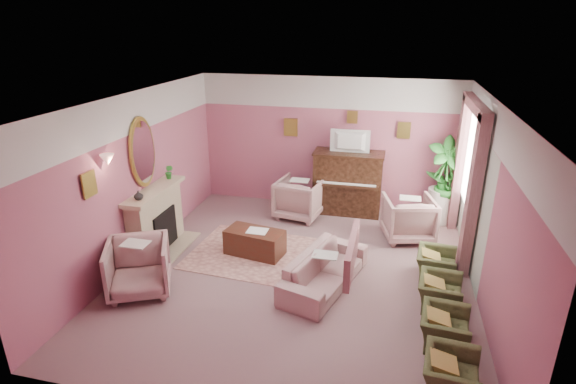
% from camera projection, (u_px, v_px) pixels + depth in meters
% --- Properties ---
extents(floor, '(5.50, 6.00, 0.01)m').
position_uv_depth(floor, '(297.00, 272.00, 7.35)').
color(floor, '#805E62').
rests_on(floor, ground).
extents(ceiling, '(5.50, 6.00, 0.01)m').
position_uv_depth(ceiling, '(298.00, 100.00, 6.35)').
color(ceiling, silver).
rests_on(ceiling, wall_back).
extents(wall_back, '(5.50, 0.02, 2.80)m').
position_uv_depth(wall_back, '(328.00, 144.00, 9.58)').
color(wall_back, '#7F4463').
rests_on(wall_back, floor).
extents(wall_front, '(5.50, 0.02, 2.80)m').
position_uv_depth(wall_front, '(228.00, 305.00, 4.13)').
color(wall_front, '#7F4463').
rests_on(wall_front, floor).
extents(wall_left, '(0.02, 6.00, 2.80)m').
position_uv_depth(wall_left, '(136.00, 178.00, 7.45)').
color(wall_left, '#7F4463').
rests_on(wall_left, floor).
extents(wall_right, '(0.02, 6.00, 2.80)m').
position_uv_depth(wall_right, '(490.00, 209.00, 6.25)').
color(wall_right, '#7F4463').
rests_on(wall_right, floor).
extents(picture_rail_band, '(5.50, 0.01, 0.65)m').
position_uv_depth(picture_rail_band, '(329.00, 93.00, 9.19)').
color(picture_rail_band, silver).
rests_on(picture_rail_band, wall_back).
extents(stripe_panel, '(0.01, 3.00, 2.15)m').
position_uv_depth(stripe_panel, '(472.00, 197.00, 7.55)').
color(stripe_panel, '#B1B7AA').
rests_on(stripe_panel, wall_right).
extents(fireplace_surround, '(0.30, 1.40, 1.10)m').
position_uv_depth(fireplace_surround, '(156.00, 221.00, 7.90)').
color(fireplace_surround, tan).
rests_on(fireplace_surround, floor).
extents(fireplace_inset, '(0.18, 0.72, 0.68)m').
position_uv_depth(fireplace_inset, '(162.00, 229.00, 7.93)').
color(fireplace_inset, black).
rests_on(fireplace_inset, floor).
extents(fire_ember, '(0.06, 0.54, 0.10)m').
position_uv_depth(fire_ember, '(165.00, 239.00, 7.99)').
color(fire_ember, '#FF3508').
rests_on(fire_ember, floor).
extents(mantel_shelf, '(0.40, 1.55, 0.07)m').
position_uv_depth(mantel_shelf, '(154.00, 191.00, 7.69)').
color(mantel_shelf, tan).
rests_on(mantel_shelf, fireplace_surround).
extents(hearth, '(0.55, 1.50, 0.02)m').
position_uv_depth(hearth, '(169.00, 249.00, 8.05)').
color(hearth, tan).
rests_on(hearth, floor).
extents(mirror_frame, '(0.04, 0.72, 1.20)m').
position_uv_depth(mirror_frame, '(142.00, 152.00, 7.48)').
color(mirror_frame, '#AB9D3F').
rests_on(mirror_frame, wall_left).
extents(mirror_glass, '(0.01, 0.60, 1.06)m').
position_uv_depth(mirror_glass, '(144.00, 152.00, 7.47)').
color(mirror_glass, white).
rests_on(mirror_glass, wall_left).
extents(sconce_shade, '(0.20, 0.20, 0.16)m').
position_uv_depth(sconce_shade, '(107.00, 160.00, 6.44)').
color(sconce_shade, tan).
rests_on(sconce_shade, wall_left).
extents(piano, '(1.40, 0.60, 1.30)m').
position_uv_depth(piano, '(348.00, 183.00, 9.44)').
color(piano, black).
rests_on(piano, floor).
extents(piano_keyshelf, '(1.30, 0.12, 0.06)m').
position_uv_depth(piano_keyshelf, '(346.00, 186.00, 9.10)').
color(piano_keyshelf, black).
rests_on(piano_keyshelf, piano).
extents(piano_keys, '(1.20, 0.08, 0.02)m').
position_uv_depth(piano_keys, '(346.00, 184.00, 9.09)').
color(piano_keys, white).
rests_on(piano_keys, piano).
extents(piano_top, '(1.45, 0.65, 0.04)m').
position_uv_depth(piano_top, '(349.00, 153.00, 9.21)').
color(piano_top, black).
rests_on(piano_top, piano).
extents(television, '(0.80, 0.12, 0.48)m').
position_uv_depth(television, '(350.00, 140.00, 9.06)').
color(television, black).
rests_on(television, piano).
extents(print_back_left, '(0.30, 0.03, 0.38)m').
position_uv_depth(print_back_left, '(291.00, 127.00, 9.60)').
color(print_back_left, '#AB9D3F').
rests_on(print_back_left, wall_back).
extents(print_back_right, '(0.26, 0.03, 0.34)m').
position_uv_depth(print_back_right, '(404.00, 130.00, 9.07)').
color(print_back_right, '#AB9D3F').
rests_on(print_back_right, wall_back).
extents(print_back_mid, '(0.22, 0.03, 0.26)m').
position_uv_depth(print_back_mid, '(352.00, 117.00, 9.22)').
color(print_back_mid, '#AB9D3F').
rests_on(print_back_mid, wall_back).
extents(print_left_wall, '(0.03, 0.28, 0.36)m').
position_uv_depth(print_left_wall, '(89.00, 184.00, 6.24)').
color(print_left_wall, '#AB9D3F').
rests_on(print_left_wall, wall_left).
extents(window_blind, '(0.03, 1.40, 1.80)m').
position_uv_depth(window_blind, '(474.00, 157.00, 7.56)').
color(window_blind, white).
rests_on(window_blind, wall_right).
extents(curtain_left, '(0.16, 0.34, 2.60)m').
position_uv_depth(curtain_left, '(473.00, 198.00, 6.89)').
color(curtain_left, '#8A5259').
rests_on(curtain_left, floor).
extents(curtain_right, '(0.16, 0.34, 2.60)m').
position_uv_depth(curtain_right, '(459.00, 164.00, 8.56)').
color(curtain_right, '#8A5259').
rests_on(curtain_right, floor).
extents(pelmet, '(0.16, 2.20, 0.16)m').
position_uv_depth(pelmet, '(476.00, 106.00, 7.28)').
color(pelmet, '#8A5259').
rests_on(pelmet, wall_right).
extents(mantel_plant, '(0.16, 0.16, 0.28)m').
position_uv_depth(mantel_plant, '(169.00, 172.00, 8.13)').
color(mantel_plant, '#2A842C').
rests_on(mantel_plant, mantel_shelf).
extents(mantel_vase, '(0.16, 0.16, 0.16)m').
position_uv_depth(mantel_vase, '(138.00, 195.00, 7.20)').
color(mantel_vase, silver).
rests_on(mantel_vase, mantel_shelf).
extents(area_rug, '(2.62, 1.98, 0.01)m').
position_uv_depth(area_rug, '(263.00, 255.00, 7.88)').
color(area_rug, '#AC776E').
rests_on(area_rug, floor).
extents(coffee_table, '(1.07, 0.67, 0.45)m').
position_uv_depth(coffee_table, '(255.00, 242.00, 7.84)').
color(coffee_table, '#442216').
rests_on(coffee_table, floor).
extents(table_paper, '(0.35, 0.28, 0.01)m').
position_uv_depth(table_paper, '(257.00, 231.00, 7.75)').
color(table_paper, white).
rests_on(table_paper, coffee_table).
extents(sofa, '(0.61, 1.84, 0.74)m').
position_uv_depth(sofa, '(325.00, 264.00, 6.86)').
color(sofa, tan).
rests_on(sofa, floor).
extents(sofa_throw, '(0.09, 1.39, 0.51)m').
position_uv_depth(sofa_throw, '(352.00, 253.00, 6.69)').
color(sofa_throw, '#8A5259').
rests_on(sofa_throw, sofa).
extents(floral_armchair_left, '(0.87, 0.87, 0.91)m').
position_uv_depth(floral_armchair_left, '(299.00, 196.00, 9.28)').
color(floral_armchair_left, tan).
rests_on(floral_armchair_left, floor).
extents(floral_armchair_right, '(0.87, 0.87, 0.91)m').
position_uv_depth(floral_armchair_right, '(408.00, 216.00, 8.35)').
color(floral_armchair_right, tan).
rests_on(floral_armchair_right, floor).
extents(floral_armchair_front, '(0.87, 0.87, 0.91)m').
position_uv_depth(floral_armchair_front, '(138.00, 265.00, 6.67)').
color(floral_armchair_front, tan).
rests_on(floral_armchair_front, floor).
extents(olive_chair_a, '(0.48, 0.68, 0.59)m').
position_uv_depth(olive_chair_a, '(452.00, 370.00, 4.88)').
color(olive_chair_a, '#444D29').
rests_on(olive_chair_a, floor).
extents(olive_chair_b, '(0.48, 0.68, 0.59)m').
position_uv_depth(olive_chair_b, '(445.00, 323.00, 5.63)').
color(olive_chair_b, '#444D29').
rests_on(olive_chair_b, floor).
extents(olive_chair_c, '(0.48, 0.68, 0.59)m').
position_uv_depth(olive_chair_c, '(440.00, 288.00, 6.37)').
color(olive_chair_c, '#444D29').
rests_on(olive_chair_c, floor).
extents(olive_chair_d, '(0.48, 0.68, 0.59)m').
position_uv_depth(olive_chair_d, '(436.00, 260.00, 7.12)').
color(olive_chair_d, '#444D29').
rests_on(olive_chair_d, floor).
extents(side_table, '(0.52, 0.52, 0.70)m').
position_uv_depth(side_table, '(440.00, 205.00, 9.10)').
color(side_table, silver).
rests_on(side_table, floor).
extents(side_plant_big, '(0.30, 0.30, 0.34)m').
position_uv_depth(side_plant_big, '(443.00, 181.00, 8.92)').
color(side_plant_big, '#2A842C').
rests_on(side_plant_big, side_table).
extents(side_plant_small, '(0.16, 0.16, 0.28)m').
position_uv_depth(side_plant_small, '(450.00, 185.00, 8.81)').
color(side_plant_small, '#2A842C').
rests_on(side_plant_small, side_table).
extents(palm_pot, '(0.34, 0.34, 0.34)m').
position_uv_depth(palm_pot, '(440.00, 215.00, 9.10)').
color(palm_pot, brown).
rests_on(palm_pot, floor).
extents(palm_plant, '(0.76, 0.76, 1.44)m').
position_uv_depth(palm_plant, '(446.00, 173.00, 8.78)').
color(palm_plant, '#2A842C').
rests_on(palm_plant, palm_pot).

